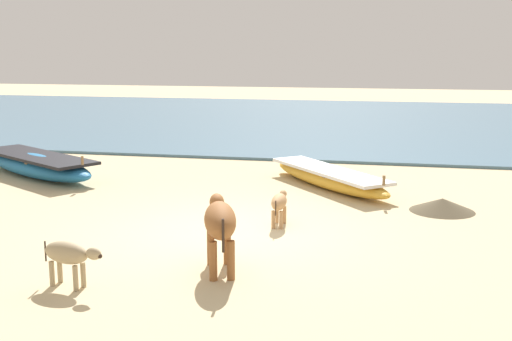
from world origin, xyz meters
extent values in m
plane|color=#CCB789|center=(0.00, 0.00, 0.00)|extent=(80.00, 80.00, 0.00)
cube|color=slate|center=(0.00, 17.02, 0.04)|extent=(60.00, 20.00, 0.08)
ellipsoid|color=gold|center=(1.35, 3.96, 0.21)|extent=(3.33, 3.74, 0.41)
cube|color=white|center=(1.35, 3.96, 0.38)|extent=(2.99, 3.35, 0.07)
cube|color=olive|center=(1.55, 3.72, 0.32)|extent=(0.63, 0.55, 0.04)
cylinder|color=olive|center=(2.58, 2.49, 0.51)|extent=(0.06, 0.06, 0.20)
ellipsoid|color=#1E669E|center=(-5.76, 3.74, 0.27)|extent=(4.39, 3.25, 0.54)
cube|color=black|center=(-5.76, 3.74, 0.50)|extent=(3.92, 2.95, 0.07)
cube|color=olive|center=(-5.48, 3.56, 0.42)|extent=(0.59, 0.87, 0.04)
cylinder|color=olive|center=(-4.01, 2.68, 0.64)|extent=(0.06, 0.06, 0.20)
ellipsoid|color=brown|center=(0.40, -1.88, 0.75)|extent=(0.77, 1.18, 0.48)
ellipsoid|color=brown|center=(0.16, -1.19, 0.83)|extent=(0.32, 0.41, 0.26)
sphere|color=#2D2119|center=(0.11, -1.04, 0.80)|extent=(0.13, 0.13, 0.10)
cylinder|color=brown|center=(0.18, -1.62, 0.27)|extent=(0.11, 0.11, 0.55)
cylinder|color=brown|center=(0.41, -1.54, 0.27)|extent=(0.11, 0.11, 0.55)
cylinder|color=brown|center=(0.39, -2.23, 0.27)|extent=(0.11, 0.11, 0.55)
cylinder|color=brown|center=(0.62, -2.15, 0.27)|extent=(0.11, 0.11, 0.55)
cylinder|color=#2D2119|center=(0.59, -2.43, 0.70)|extent=(0.04, 0.04, 0.45)
ellipsoid|color=tan|center=(-1.43, -2.84, 0.47)|extent=(0.73, 0.42, 0.30)
ellipsoid|color=tan|center=(-0.99, -2.94, 0.52)|extent=(0.25, 0.18, 0.16)
sphere|color=#2D2119|center=(-0.89, -2.97, 0.50)|extent=(0.07, 0.07, 0.06)
cylinder|color=tan|center=(-1.22, -2.81, 0.17)|extent=(0.07, 0.07, 0.34)
cylinder|color=tan|center=(-1.25, -2.96, 0.17)|extent=(0.07, 0.07, 0.34)
cylinder|color=tan|center=(-1.60, -2.72, 0.17)|extent=(0.07, 0.07, 0.34)
cylinder|color=tan|center=(-1.64, -2.87, 0.17)|extent=(0.07, 0.07, 0.34)
cylinder|color=#2D2119|center=(-1.78, -2.76, 0.44)|extent=(0.02, 0.02, 0.28)
ellipsoid|color=tan|center=(0.80, 0.61, 0.44)|extent=(0.26, 0.64, 0.28)
ellipsoid|color=tan|center=(0.80, 1.03, 0.48)|extent=(0.13, 0.21, 0.15)
sphere|color=#2D2119|center=(0.80, 1.13, 0.47)|extent=(0.06, 0.06, 0.06)
cylinder|color=tan|center=(0.73, 0.80, 0.16)|extent=(0.06, 0.06, 0.32)
cylinder|color=tan|center=(0.87, 0.80, 0.16)|extent=(0.06, 0.06, 0.32)
cylinder|color=tan|center=(0.73, 0.43, 0.16)|extent=(0.06, 0.06, 0.32)
cylinder|color=tan|center=(0.86, 0.43, 0.16)|extent=(0.06, 0.06, 0.32)
cylinder|color=#2D2119|center=(0.79, 0.27, 0.41)|extent=(0.02, 0.02, 0.26)
cone|color=brown|center=(3.70, 2.28, 0.13)|extent=(1.76, 1.76, 0.25)
camera|label=1|loc=(2.66, -10.11, 3.11)|focal=44.64mm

